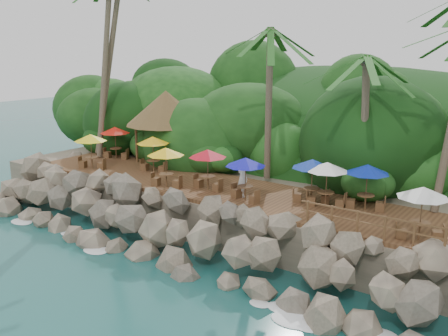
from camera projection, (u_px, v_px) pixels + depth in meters
The scene contains 12 objects.
ground at pixel (146, 267), 22.44m from camera, with size 140.00×140.00×0.00m, color #19514F.
land_base at pixel (308, 173), 34.78m from camera, with size 32.00×25.20×2.10m, color gray.
jungle_hill at pixel (349, 167), 40.94m from camera, with size 44.80×28.00×15.40m, color #143811.
seawall at pixel (175, 230), 23.74m from camera, with size 29.00×4.00×2.30m, color gray, non-canonical shape.
terrace at pixel (224, 190), 26.64m from camera, with size 26.00×5.00×0.20m, color brown.
jungle_foliage at pixel (301, 191), 34.25m from camera, with size 44.00×16.00×12.00m, color #143811, non-canonical shape.
foam_line at pixel (150, 264), 22.67m from camera, with size 25.20×0.80×0.06m.
palms at pixel (271, 2), 25.87m from camera, with size 28.90×6.87×13.84m.
palapa at pixel (166, 108), 32.20m from camera, with size 5.27×5.27×4.60m.
dining_clusters at pixel (225, 157), 25.84m from camera, with size 22.54×5.18×2.15m.
railing at pixel (399, 229), 18.97m from camera, with size 8.30×0.10×1.00m.
waiter at pixel (242, 178), 24.90m from camera, with size 0.69×0.45×1.90m, color white.
Camera 1 is at (15.02, -14.75, 9.63)m, focal length 40.14 mm.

